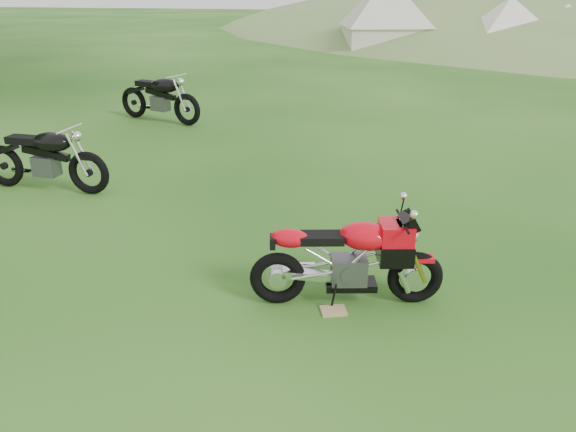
% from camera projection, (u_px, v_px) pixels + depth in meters
% --- Properties ---
extents(ground, '(120.00, 120.00, 0.00)m').
position_uv_depth(ground, '(257.00, 303.00, 5.33)').
color(ground, '#17440E').
rests_on(ground, ground).
extents(sport_motorcycle, '(1.77, 0.77, 1.03)m').
position_uv_depth(sport_motorcycle, '(348.00, 253.00, 5.15)').
color(sport_motorcycle, red).
rests_on(sport_motorcycle, ground).
extents(plywood_board, '(0.28, 0.25, 0.02)m').
position_uv_depth(plywood_board, '(333.00, 311.00, 5.19)').
color(plywood_board, tan).
rests_on(plywood_board, ground).
extents(vintage_moto_b, '(1.96, 0.53, 1.02)m').
position_uv_depth(vintage_moto_b, '(43.00, 156.00, 8.02)').
color(vintage_moto_b, black).
rests_on(vintage_moto_b, ground).
extents(vintage_moto_d, '(2.14, 1.12, 1.10)m').
position_uv_depth(vintage_moto_d, '(159.00, 96.00, 12.03)').
color(vintage_moto_d, black).
rests_on(vintage_moto_d, ground).
extents(tent_left, '(4.08, 4.08, 2.92)m').
position_uv_depth(tent_left, '(385.00, 15.00, 24.47)').
color(tent_left, beige).
rests_on(tent_left, ground).
extents(tent_mid, '(3.36, 3.36, 2.41)m').
position_uv_depth(tent_mid, '(508.00, 25.00, 22.78)').
color(tent_mid, white).
rests_on(tent_mid, ground).
extents(tent_right, '(3.18, 3.18, 2.22)m').
position_uv_depth(tent_right, '(564.00, 27.00, 23.06)').
color(tent_right, white).
rests_on(tent_right, ground).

